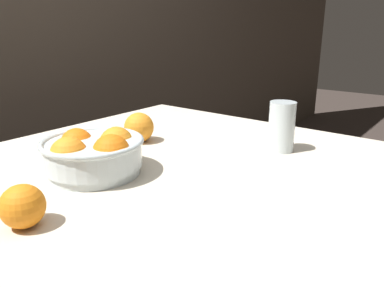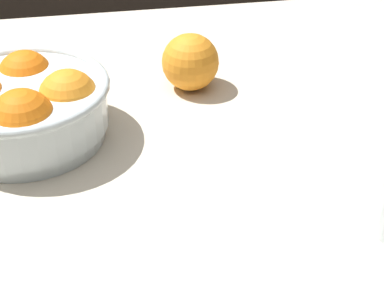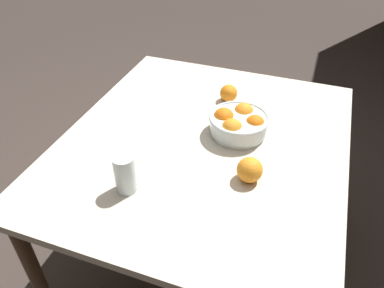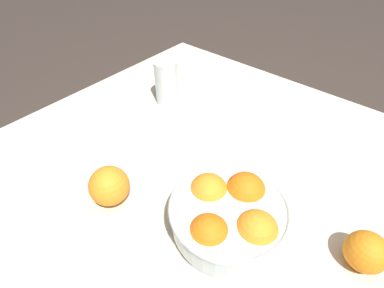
# 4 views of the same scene
# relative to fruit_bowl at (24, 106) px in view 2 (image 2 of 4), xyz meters

# --- Properties ---
(dining_table) EXTENTS (1.16, 1.02, 0.75)m
(dining_table) POSITION_rel_fruit_bowl_xyz_m (0.08, -0.11, -0.13)
(dining_table) COLOR beige
(dining_table) RESTS_ON ground_plane
(fruit_bowl) EXTENTS (0.22, 0.22, 0.10)m
(fruit_bowl) POSITION_rel_fruit_bowl_xyz_m (0.00, 0.00, 0.00)
(fruit_bowl) COLOR silver
(fruit_bowl) RESTS_ON dining_table
(orange_loose_front) EXTENTS (0.08, 0.08, 0.08)m
(orange_loose_front) POSITION_rel_fruit_bowl_xyz_m (0.23, 0.10, -0.01)
(orange_loose_front) COLOR orange
(orange_loose_front) RESTS_ON dining_table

